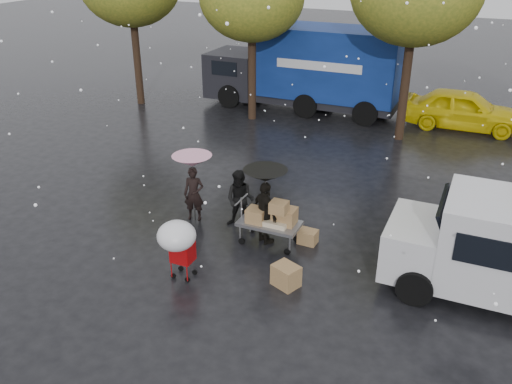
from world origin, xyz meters
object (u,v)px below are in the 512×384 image
at_px(person_pink, 194,194).
at_px(yellow_taxi, 464,109).
at_px(shopping_cart, 178,239).
at_px(blue_truck, 308,69).
at_px(person_black, 265,213).
at_px(vendor_cart, 272,218).

distance_m(person_pink, yellow_taxi, 12.21).
distance_m(shopping_cart, blue_truck, 13.45).
bearing_deg(person_black, blue_truck, -40.35).
xyz_separation_m(person_pink, vendor_cart, (2.38, -0.36, -0.01)).
height_order(person_pink, person_black, person_black).
bearing_deg(shopping_cart, blue_truck, 97.24).
xyz_separation_m(person_black, vendor_cart, (0.20, -0.01, -0.09)).
relative_size(person_pink, blue_truck, 0.18).
distance_m(person_black, yellow_taxi, 11.66).
height_order(shopping_cart, blue_truck, blue_truck).
xyz_separation_m(person_black, blue_truck, (-2.76, 11.06, 0.95)).
bearing_deg(blue_truck, vendor_cart, -75.06).
bearing_deg(yellow_taxi, blue_truck, 89.49).
bearing_deg(yellow_taxi, person_black, 161.19).
distance_m(vendor_cart, yellow_taxi, 11.61).
xyz_separation_m(person_pink, yellow_taxi, (5.81, 10.73, 0.03)).
bearing_deg(yellow_taxi, vendor_cart, 162.13).
height_order(vendor_cart, shopping_cart, shopping_cart).
relative_size(person_black, blue_truck, 0.20).
height_order(person_black, blue_truck, blue_truck).
bearing_deg(vendor_cart, blue_truck, 104.94).
bearing_deg(person_black, vendor_cart, -146.95).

